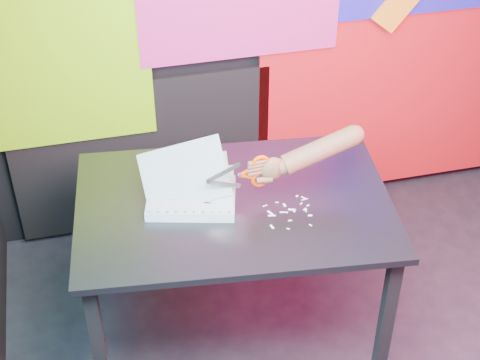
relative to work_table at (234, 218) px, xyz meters
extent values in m
cube|color=red|center=(1.13, 0.84, 0.18)|extent=(1.60, 0.02, 1.60)
cube|color=#88DE0D|center=(-0.57, 0.83, 0.43)|extent=(0.75, 0.02, 1.00)
cube|color=black|center=(-0.27, 0.84, -0.22)|extent=(1.30, 0.02, 0.85)
cube|color=black|center=(-0.60, -0.29, -0.31)|extent=(0.06, 0.06, 0.72)
cube|color=black|center=(-0.52, 0.42, -0.31)|extent=(0.06, 0.06, 0.72)
cube|color=black|center=(0.52, -0.42, -0.31)|extent=(0.06, 0.06, 0.72)
cube|color=black|center=(0.60, 0.29, -0.31)|extent=(0.06, 0.06, 0.72)
cube|color=black|center=(0.00, 0.00, 0.07)|extent=(1.34, 0.97, 0.03)
cube|color=silver|center=(-0.16, 0.04, 0.11)|extent=(0.40, 0.33, 0.04)
cube|color=white|center=(-0.16, 0.04, 0.13)|extent=(0.39, 0.33, 0.00)
cube|color=white|center=(-0.16, 0.04, 0.13)|extent=(0.38, 0.32, 0.10)
cube|color=white|center=(-0.17, 0.05, 0.16)|extent=(0.35, 0.28, 0.18)
cube|color=white|center=(-0.18, 0.07, 0.20)|extent=(0.34, 0.23, 0.26)
cylinder|color=black|center=(-0.34, -0.03, 0.13)|extent=(0.01, 0.01, 0.00)
cylinder|color=black|center=(-0.31, -0.04, 0.13)|extent=(0.01, 0.01, 0.00)
cylinder|color=black|center=(-0.27, -0.05, 0.13)|extent=(0.01, 0.01, 0.00)
cylinder|color=black|center=(-0.24, -0.06, 0.13)|extent=(0.01, 0.01, 0.00)
cylinder|color=black|center=(-0.21, -0.07, 0.13)|extent=(0.01, 0.01, 0.00)
cylinder|color=black|center=(-0.18, -0.08, 0.13)|extent=(0.01, 0.01, 0.00)
cylinder|color=black|center=(-0.14, -0.08, 0.13)|extent=(0.01, 0.01, 0.00)
cylinder|color=black|center=(-0.11, -0.09, 0.13)|extent=(0.01, 0.01, 0.00)
cylinder|color=black|center=(-0.08, -0.10, 0.13)|extent=(0.01, 0.01, 0.00)
cylinder|color=black|center=(-0.04, -0.11, 0.13)|extent=(0.01, 0.01, 0.00)
cylinder|color=black|center=(-0.28, 0.19, 0.13)|extent=(0.01, 0.01, 0.00)
cylinder|color=black|center=(-0.25, 0.18, 0.13)|extent=(0.01, 0.01, 0.00)
cylinder|color=black|center=(-0.22, 0.17, 0.13)|extent=(0.01, 0.01, 0.00)
cylinder|color=black|center=(-0.18, 0.16, 0.13)|extent=(0.01, 0.01, 0.00)
cylinder|color=black|center=(-0.15, 0.15, 0.13)|extent=(0.01, 0.01, 0.00)
cylinder|color=black|center=(-0.12, 0.15, 0.13)|extent=(0.01, 0.01, 0.00)
cylinder|color=black|center=(-0.08, 0.14, 0.13)|extent=(0.01, 0.01, 0.00)
cylinder|color=black|center=(-0.05, 0.13, 0.13)|extent=(0.01, 0.01, 0.00)
cylinder|color=black|center=(-0.02, 0.12, 0.13)|extent=(0.01, 0.01, 0.00)
cylinder|color=black|center=(0.01, 0.11, 0.13)|extent=(0.01, 0.01, 0.00)
cube|color=black|center=(-0.23, 0.10, 0.13)|extent=(0.06, 0.03, 0.00)
cube|color=black|center=(-0.14, 0.06, 0.13)|extent=(0.05, 0.02, 0.00)
cube|color=black|center=(-0.21, 0.01, 0.13)|extent=(0.08, 0.03, 0.00)
cube|color=black|center=(-0.11, -0.03, 0.13)|extent=(0.04, 0.02, 0.00)
cube|color=#AFAFAF|center=(-0.05, -0.02, 0.25)|extent=(0.14, 0.01, 0.07)
cube|color=#AFAFAF|center=(-0.05, -0.02, 0.20)|extent=(0.14, 0.01, 0.07)
cylinder|color=#AFAFAF|center=(0.02, -0.02, 0.23)|extent=(0.02, 0.01, 0.01)
cube|color=#FA4100|center=(0.04, -0.02, 0.22)|extent=(0.05, 0.01, 0.03)
cube|color=#FA4100|center=(0.04, -0.02, 0.24)|extent=(0.05, 0.01, 0.03)
torus|color=#FA4100|center=(0.10, -0.01, 0.26)|extent=(0.08, 0.02, 0.08)
torus|color=#FA4100|center=(0.10, -0.01, 0.19)|extent=(0.08, 0.02, 0.08)
ellipsoid|color=#87603F|center=(0.15, -0.01, 0.23)|extent=(0.10, 0.06, 0.10)
cylinder|color=#87603F|center=(0.10, -0.01, 0.22)|extent=(0.08, 0.03, 0.02)
cylinder|color=#87603F|center=(0.10, -0.01, 0.24)|extent=(0.07, 0.02, 0.02)
cylinder|color=#87603F|center=(0.10, -0.01, 0.26)|extent=(0.07, 0.02, 0.02)
cylinder|color=#87603F|center=(0.10, -0.01, 0.27)|extent=(0.06, 0.02, 0.02)
cylinder|color=#87603F|center=(0.12, -0.02, 0.19)|extent=(0.07, 0.04, 0.03)
cylinder|color=#87603F|center=(0.20, 0.00, 0.23)|extent=(0.06, 0.07, 0.07)
cylinder|color=#87603F|center=(0.35, 0.01, 0.27)|extent=(0.32, 0.11, 0.16)
sphere|color=#87603F|center=(0.50, 0.02, 0.32)|extent=(0.08, 0.08, 0.08)
cube|color=white|center=(0.26, -0.11, 0.09)|extent=(0.02, 0.02, 0.00)
cube|color=white|center=(0.17, -0.04, 0.09)|extent=(0.01, 0.01, 0.00)
cube|color=white|center=(0.18, -0.11, 0.09)|extent=(0.02, 0.01, 0.00)
cube|color=white|center=(0.25, -0.21, 0.09)|extent=(0.01, 0.01, 0.00)
cube|color=white|center=(0.11, -0.05, 0.09)|extent=(0.02, 0.01, 0.00)
cube|color=white|center=(0.12, -0.10, 0.09)|extent=(0.02, 0.03, 0.00)
cube|color=white|center=(0.18, -0.16, 0.09)|extent=(0.02, 0.01, 0.00)
cube|color=white|center=(0.12, -0.12, 0.09)|extent=(0.03, 0.01, 0.00)
cube|color=white|center=(0.16, -0.21, 0.09)|extent=(0.01, 0.01, 0.00)
cube|color=white|center=(0.17, -0.11, 0.09)|extent=(0.02, 0.01, 0.00)
cube|color=white|center=(0.22, -0.11, 0.09)|extent=(0.02, 0.02, 0.00)
cube|color=white|center=(0.26, -0.08, 0.09)|extent=(0.01, 0.01, 0.00)
cube|color=white|center=(0.27, -0.15, 0.09)|extent=(0.02, 0.01, 0.00)
cube|color=white|center=(0.25, -0.03, 0.09)|extent=(0.01, 0.01, 0.00)
cube|color=white|center=(0.28, -0.05, 0.09)|extent=(0.03, 0.01, 0.00)
cube|color=white|center=(0.19, -0.07, 0.09)|extent=(0.01, 0.02, 0.00)
cube|color=white|center=(0.26, -0.12, 0.09)|extent=(0.01, 0.02, 0.00)
cube|color=white|center=(0.28, -0.04, 0.09)|extent=(0.02, 0.02, 0.00)
cube|color=white|center=(0.28, -0.09, 0.09)|extent=(0.01, 0.01, 0.00)
cube|color=white|center=(0.21, -0.10, 0.09)|extent=(0.03, 0.02, 0.00)
cube|color=white|center=(0.11, -0.18, 0.09)|extent=(0.01, 0.02, 0.00)
camera|label=1|loc=(-0.52, -2.22, 1.91)|focal=55.00mm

